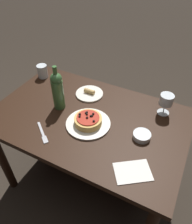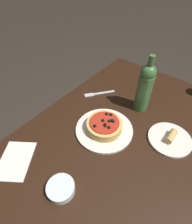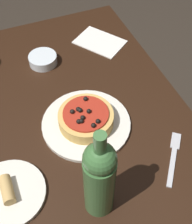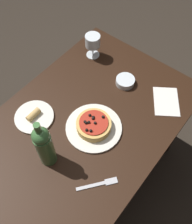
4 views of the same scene
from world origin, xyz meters
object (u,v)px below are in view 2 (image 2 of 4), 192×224
at_px(pizza, 104,125).
at_px(side_bowl, 61,188).
at_px(side_plate, 170,139).
at_px(dinner_plate, 104,129).
at_px(wine_bottle, 145,87).
at_px(dining_table, 116,145).
at_px(fork, 98,94).

bearing_deg(pizza, side_bowl, 7.65).
bearing_deg(pizza, side_plate, 117.02).
xyz_separation_m(dinner_plate, side_bowl, (0.32, 0.04, 0.01)).
xyz_separation_m(pizza, wine_bottle, (-0.24, 0.06, 0.10)).
bearing_deg(dining_table, side_plate, 116.66).
distance_m(dining_table, side_bowl, 0.37).
relative_size(wine_bottle, side_plate, 1.56).
distance_m(dining_table, wine_bottle, 0.32).
height_order(pizza, side_plate, pizza).
xyz_separation_m(dining_table, wine_bottle, (-0.21, -0.00, 0.24)).
relative_size(dining_table, side_plate, 6.32).
height_order(dining_table, side_bowl, side_bowl).
bearing_deg(wine_bottle, dinner_plate, -13.25).
height_order(pizza, side_bowl, pizza).
xyz_separation_m(fork, side_plate, (0.06, 0.45, 0.01)).
relative_size(dinner_plate, side_plate, 1.40).
bearing_deg(fork, dinner_plate, 82.28).
distance_m(wine_bottle, side_plate, 0.27).
distance_m(pizza, wine_bottle, 0.27).
bearing_deg(pizza, fork, -135.60).
height_order(dining_table, fork, fork).
relative_size(pizza, side_bowl, 1.64).
xyz_separation_m(dining_table, side_bowl, (0.35, -0.02, 0.12)).
bearing_deg(fork, wine_bottle, 139.46).
bearing_deg(side_bowl, dinner_plate, -172.31).
bearing_deg(fork, side_bowl, 62.31).
bearing_deg(wine_bottle, dining_table, 0.39).
height_order(dinner_plate, side_bowl, side_bowl).
bearing_deg(fork, pizza, 82.33).
relative_size(pizza, side_plate, 0.86).
relative_size(fork, side_plate, 0.80).
distance_m(dining_table, side_plate, 0.26).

